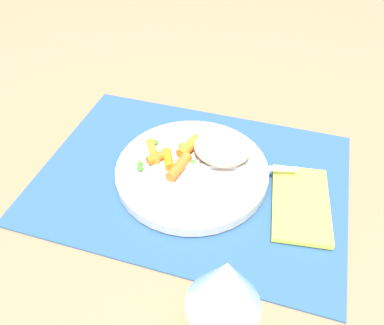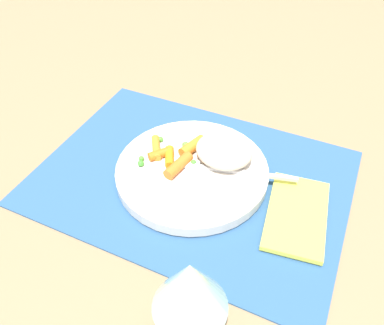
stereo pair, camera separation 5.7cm
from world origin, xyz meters
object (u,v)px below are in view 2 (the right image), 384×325
at_px(wine_glass, 190,290).
at_px(fork, 219,169).
at_px(carrot_portion, 175,154).
at_px(plate, 192,171).
at_px(rice_mound, 224,151).
at_px(napkin, 297,214).

bearing_deg(wine_glass, fork, -75.51).
bearing_deg(carrot_portion, wine_glass, 119.88).
bearing_deg(fork, wine_glass, 104.49).
height_order(plate, wine_glass, wine_glass).
height_order(fork, wine_glass, wine_glass).
distance_m(plate, rice_mound, 0.06).
relative_size(plate, carrot_portion, 2.33).
relative_size(plate, napkin, 1.65).
xyz_separation_m(carrot_portion, wine_glass, (-0.13, 0.23, 0.07)).
distance_m(rice_mound, carrot_portion, 0.08).
xyz_separation_m(plate, napkin, (-0.17, 0.01, -0.00)).
bearing_deg(napkin, wine_glass, 72.33).
relative_size(rice_mound, carrot_portion, 0.87).
distance_m(plate, carrot_portion, 0.04).
height_order(carrot_portion, wine_glass, wine_glass).
distance_m(plate, napkin, 0.17).
xyz_separation_m(rice_mound, carrot_portion, (0.07, 0.03, -0.01)).
bearing_deg(rice_mound, wine_glass, 103.65).
xyz_separation_m(fork, napkin, (-0.13, 0.02, -0.02)).
bearing_deg(carrot_portion, fork, -178.51).
bearing_deg(fork, rice_mound, -84.50).
distance_m(plate, fork, 0.04).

